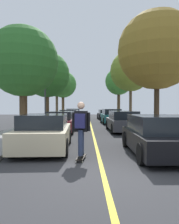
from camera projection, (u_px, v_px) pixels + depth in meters
ground at (103, 175)px, 5.30m from camera, size 80.00×80.00×0.00m
center_line at (96, 145)px, 9.30m from camera, size 0.12×39.20×0.01m
parked_car_left_nearest at (45, 132)px, 8.42m from camera, size 2.05×4.13×1.38m
parked_car_left_near at (61, 122)px, 14.05m from camera, size 1.93×4.25×1.36m
parked_car_left_far at (70, 117)px, 20.97m from camera, size 1.97×4.70×1.36m
parked_car_left_farthest at (73, 115)px, 26.60m from camera, size 2.00×4.45×1.41m
parked_car_right_nearest at (156, 135)px, 7.58m from camera, size 1.95×4.25×1.36m
parked_car_right_near at (123, 121)px, 14.59m from camera, size 1.93×4.48×1.38m
parked_car_right_far at (111, 116)px, 21.20m from camera, size 1.97×4.13×1.43m
parked_car_right_farthest at (105, 115)px, 28.14m from camera, size 1.92×4.49×1.27m
street_tree_left_nearest at (23, 62)px, 11.92m from camera, size 3.89×3.89×5.98m
street_tree_left_near at (47, 75)px, 19.11m from camera, size 4.03×4.03×6.38m
street_tree_left_far at (57, 82)px, 25.63m from camera, size 3.42×3.42×6.13m
street_tree_left_farthest at (63, 85)px, 32.50m from camera, size 4.02×4.02×6.87m
street_tree_right_nearest at (157, 50)px, 13.18m from camera, size 4.79×4.79×7.37m
street_tree_right_near at (131, 71)px, 20.98m from camera, size 3.97×3.97×6.98m
street_tree_right_far at (119, 82)px, 28.68m from camera, size 3.59×3.59×6.66m
fire_hydrant at (31, 128)px, 12.11m from camera, size 0.20×0.20×0.70m
streetlamp at (45, 92)px, 17.75m from camera, size 0.36×0.24×4.74m
skateboard at (81, 157)px, 6.79m from camera, size 0.33×0.86×0.10m
skateboarder at (81, 126)px, 6.73m from camera, size 0.59×0.71×1.72m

